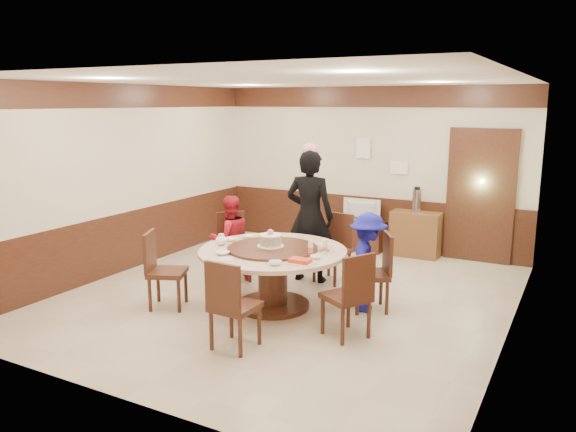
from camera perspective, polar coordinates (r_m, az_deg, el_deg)
The scene contains 30 objects.
room at distance 7.26m, azimuth 0.05°, elevation -0.07°, with size 6.00×6.04×2.84m.
banquet_table at distance 6.99m, azimuth -1.56°, elevation -5.13°, with size 1.83×1.83×0.78m.
chair_0 at distance 7.06m, azimuth 8.49°, elevation -7.05°, with size 0.61×0.60×0.97m.
chair_1 at distance 8.09m, azimuth 4.57°, elevation -4.53°, with size 0.52×0.52×0.97m.
chair_2 at distance 8.18m, azimuth -5.49°, elevation -4.37°, with size 0.62×0.62×0.97m.
chair_3 at distance 7.23m, azimuth -12.28°, elevation -6.73°, with size 0.59×0.58×0.97m.
chair_4 at distance 5.96m, azimuth -5.49°, elevation -10.51°, with size 0.45×0.46×0.97m.
chair_5 at distance 6.24m, azimuth 6.02°, elevation -9.51°, with size 0.60×0.60×0.97m.
person_standing at distance 7.96m, azimuth 2.22°, elevation -0.01°, with size 0.69×0.45×1.89m, color black.
person_red at distance 8.05m, azimuth -5.94°, elevation -2.30°, with size 0.61×0.47×1.25m, color #AE1723.
person_blue at distance 6.94m, azimuth 8.12°, elevation -4.69°, with size 0.79×0.46×1.23m, color #171796.
birthday_cake at distance 6.95m, azimuth -1.81°, elevation -2.48°, with size 0.34×0.34×0.22m.
teapot_left at distance 7.18m, azimuth -6.79°, elevation -2.47°, with size 0.17×0.15×0.13m, color white.
teapot_right at distance 6.88m, azimuth 3.77°, elevation -3.05°, with size 0.17×0.15×0.13m, color white.
bowl_0 at distance 7.52m, azimuth -3.97°, elevation -2.09°, with size 0.17×0.17×0.04m, color white.
bowl_1 at distance 6.28m, azimuth -1.29°, elevation -4.79°, with size 0.15×0.15×0.05m, color white.
bowl_2 at distance 6.73m, azimuth -6.66°, elevation -3.78°, with size 0.16×0.16×0.04m, color white.
bowl_3 at distance 6.53m, azimuth 2.81°, elevation -4.19°, with size 0.13×0.13×0.04m, color white.
bowl_4 at distance 7.39m, azimuth -5.81°, elevation -2.38°, with size 0.16×0.16×0.04m, color white.
saucer_near at distance 6.53m, azimuth -6.33°, elevation -4.37°, with size 0.18×0.18×0.01m, color white.
saucer_far at distance 7.16m, azimuth 3.56°, elevation -2.90°, with size 0.18×0.18×0.01m, color white.
shrimp_platter at distance 6.31m, azimuth 1.24°, elevation -4.66°, with size 0.30×0.20×0.06m.
bottle_0 at distance 6.67m, azimuth 2.30°, elevation -3.30°, with size 0.06×0.06×0.16m, color white.
bottle_1 at distance 6.71m, azimuth 3.76°, elevation -3.25°, with size 0.06×0.06×0.16m, color white.
tv_stand at distance 9.89m, azimuth 7.30°, elevation -1.95°, with size 0.85×0.45×0.50m, color #3E1E13.
television at distance 9.80m, azimuth 7.36°, elevation 0.58°, with size 0.67×0.09×0.39m, color gray.
side_cabinet at distance 9.60m, azimuth 12.83°, elevation -1.79°, with size 0.80×0.40×0.75m, color brown.
thermos at distance 9.49m, azimuth 12.95°, elevation 1.53°, with size 0.15×0.15×0.38m, color silver.
notice_left at distance 9.87m, azimuth 7.64°, elevation 6.84°, with size 0.25×0.00×0.35m, color white.
notice_right at distance 9.69m, azimuth 11.20°, elevation 4.85°, with size 0.30×0.00×0.22m, color white.
Camera 1 is at (3.37, -6.25, 2.53)m, focal length 35.00 mm.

